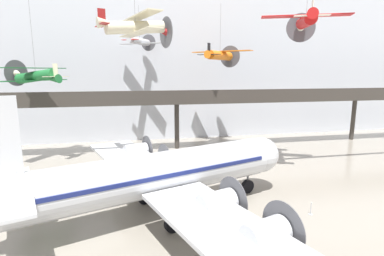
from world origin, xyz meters
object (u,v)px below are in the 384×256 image
Objects in this scene: stanchion_barrier at (311,211)px; suspended_plane_red_highwing at (306,21)px; suspended_plane_silver_racer at (140,42)px; suspended_plane_cream_biplane at (136,27)px; suspended_plane_orange_highwing at (220,55)px; airliner_silver_main at (152,176)px; suspended_plane_green_biplane at (36,76)px.

suspended_plane_red_highwing is at bearing 65.68° from stanchion_barrier.
suspended_plane_silver_racer is 15.57m from suspended_plane_cream_biplane.
suspended_plane_orange_highwing is (11.26, -3.95, -2.05)m from suspended_plane_silver_racer.
suspended_plane_red_highwing reaches higher than stanchion_barrier.
suspended_plane_silver_racer is 0.74× the size of suspended_plane_cream_biplane.
suspended_plane_silver_racer is 6.02× the size of stanchion_barrier.
airliner_silver_main is 25.46m from suspended_plane_orange_highwing.
suspended_plane_silver_racer and suspended_plane_cream_biplane have the same top height.
suspended_plane_orange_highwing is at bearing 41.58° from airliner_silver_main.
suspended_plane_orange_highwing is 0.79× the size of suspended_plane_green_biplane.
suspended_plane_red_highwing reaches higher than suspended_plane_green_biplane.
suspended_plane_silver_racer is at bearing -117.93° from suspended_plane_green_biplane.
suspended_plane_silver_racer is 23.57m from suspended_plane_red_highwing.
suspended_plane_red_highwing is at bearing -111.46° from suspended_plane_orange_highwing.
suspended_plane_silver_racer is 0.71× the size of suspended_plane_red_highwing.
suspended_plane_silver_racer is 0.59× the size of suspended_plane_green_biplane.
suspended_plane_silver_racer is at bearing 115.43° from stanchion_barrier.
suspended_plane_cream_biplane is at bearing 178.13° from suspended_plane_green_biplane.
airliner_silver_main is at bearing 160.45° from suspended_plane_green_biplane.
suspended_plane_silver_racer reaches higher than stanchion_barrier.
suspended_plane_orange_highwing reaches higher than suspended_plane_green_biplane.
airliner_silver_main is 2.71× the size of suspended_plane_green_biplane.
suspended_plane_green_biplane is at bearing 139.72° from suspended_plane_orange_highwing.
suspended_plane_red_highwing is 8.49× the size of stanchion_barrier.
suspended_plane_orange_highwing is (12.10, 11.59, -1.99)m from suspended_plane_cream_biplane.
suspended_plane_cream_biplane is 0.96× the size of suspended_plane_red_highwing.
suspended_plane_red_highwing is 1.05× the size of suspended_plane_orange_highwing.
suspended_plane_cream_biplane is 1.01× the size of suspended_plane_orange_highwing.
suspended_plane_green_biplane is (-24.09, -2.71, -2.84)m from suspended_plane_orange_highwing.
suspended_plane_silver_racer is 33.00m from stanchion_barrier.
airliner_silver_main is at bearing -147.28° from suspended_plane_silver_racer.
airliner_silver_main is 4.60× the size of suspended_plane_silver_racer.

